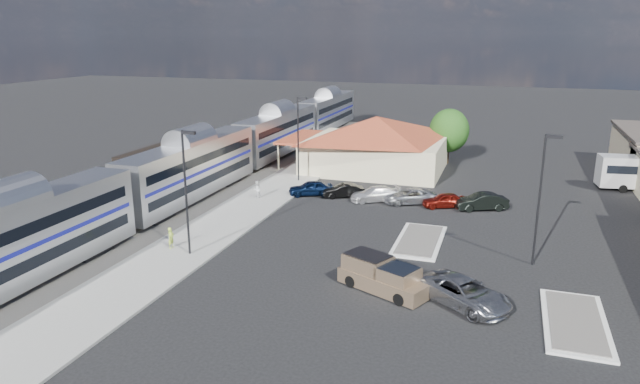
% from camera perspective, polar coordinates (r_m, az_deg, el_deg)
% --- Properties ---
extents(ground, '(280.00, 280.00, 0.00)m').
position_cam_1_polar(ground, '(42.81, 4.18, -5.28)').
color(ground, black).
rests_on(ground, ground).
extents(railbed, '(16.00, 100.00, 0.12)m').
position_cam_1_polar(railbed, '(57.99, -14.27, -0.05)').
color(railbed, '#4C4944').
rests_on(railbed, ground).
extents(platform, '(5.50, 92.00, 0.18)m').
position_cam_1_polar(platform, '(52.03, -7.05, -1.43)').
color(platform, gray).
rests_on(platform, ground).
extents(passenger_train, '(3.00, 104.00, 5.55)m').
position_cam_1_polar(passenger_train, '(54.47, -12.67, 2.11)').
color(passenger_train, silver).
rests_on(passenger_train, ground).
extents(freight_cars, '(2.80, 46.00, 4.00)m').
position_cam_1_polar(freight_cars, '(62.04, -14.98, 2.69)').
color(freight_cars, black).
rests_on(freight_cars, ground).
extents(station_depot, '(18.35, 12.24, 6.20)m').
position_cam_1_polar(station_depot, '(65.54, 5.58, 4.90)').
color(station_depot, beige).
rests_on(station_depot, ground).
extents(traffic_island_south, '(3.30, 7.50, 0.21)m').
position_cam_1_polar(traffic_island_south, '(43.91, 9.91, -4.79)').
color(traffic_island_south, silver).
rests_on(traffic_island_south, ground).
extents(traffic_island_north, '(3.30, 7.50, 0.21)m').
position_cam_1_polar(traffic_island_north, '(34.62, 24.15, -11.78)').
color(traffic_island_north, silver).
rests_on(traffic_island_north, ground).
extents(lamp_plat_s, '(1.08, 0.25, 9.00)m').
position_cam_1_polar(lamp_plat_s, '(39.97, -13.21, 0.86)').
color(lamp_plat_s, black).
rests_on(lamp_plat_s, ground).
extents(lamp_plat_n, '(1.08, 0.25, 9.00)m').
position_cam_1_polar(lamp_plat_n, '(59.38, -2.13, 6.01)').
color(lamp_plat_n, black).
rests_on(lamp_plat_n, ground).
extents(lamp_lot, '(1.08, 0.25, 9.00)m').
position_cam_1_polar(lamp_lot, '(40.15, 21.30, 0.25)').
color(lamp_lot, black).
rests_on(lamp_lot, ground).
extents(tree_depot, '(4.71, 4.71, 6.63)m').
position_cam_1_polar(tree_depot, '(70.05, 12.79, 6.02)').
color(tree_depot, '#382314').
rests_on(tree_depot, ground).
extents(pickup_truck, '(6.07, 4.27, 1.98)m').
position_cam_1_polar(pickup_truck, '(35.26, 6.41, -8.41)').
color(pickup_truck, '#9A7D5E').
rests_on(pickup_truck, ground).
extents(suv, '(6.27, 5.46, 1.61)m').
position_cam_1_polar(suv, '(34.38, 14.16, -9.72)').
color(suv, gray).
rests_on(suv, ground).
extents(person_a, '(0.39, 0.58, 1.56)m').
position_cam_1_polar(person_a, '(42.71, -14.68, -4.44)').
color(person_a, '#A9C83E').
rests_on(person_a, platform).
extents(person_b, '(0.86, 0.97, 1.65)m').
position_cam_1_polar(person_b, '(54.12, -6.33, 0.27)').
color(person_b, white).
rests_on(person_b, platform).
extents(parked_car_a, '(4.59, 3.42, 1.46)m').
position_cam_1_polar(parked_car_a, '(55.32, -0.93, 0.41)').
color(parked_car_a, '#0B1B3B').
rests_on(parked_car_a, ground).
extents(parked_car_b, '(4.18, 2.91, 1.31)m').
position_cam_1_polar(parked_car_b, '(54.68, 2.34, 0.13)').
color(parked_car_b, black).
rests_on(parked_car_b, ground).
extents(parked_car_c, '(5.03, 4.00, 1.37)m').
position_cam_1_polar(parked_car_c, '(53.63, 5.54, -0.21)').
color(parked_car_c, white).
rests_on(parked_car_c, ground).
extents(parked_car_d, '(5.46, 4.19, 1.38)m').
position_cam_1_polar(parked_car_d, '(53.33, 8.96, -0.41)').
color(parked_car_d, gray).
rests_on(parked_car_d, ground).
extents(parked_car_e, '(4.25, 3.00, 1.34)m').
position_cam_1_polar(parked_car_e, '(52.66, 12.33, -0.81)').
color(parked_car_e, maroon).
rests_on(parked_car_e, ground).
extents(parked_car_f, '(4.85, 3.32, 1.51)m').
position_cam_1_polar(parked_car_f, '(52.72, 15.83, -0.94)').
color(parked_car_f, black).
rests_on(parked_car_f, ground).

